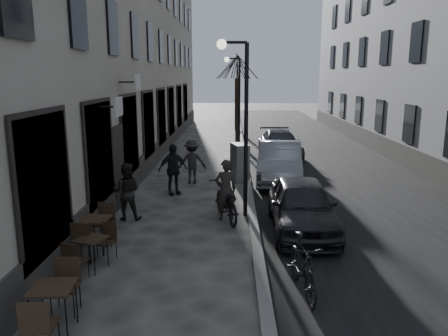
{
  "coord_description": "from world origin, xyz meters",
  "views": [
    {
      "loc": [
        -0.41,
        -6.49,
        4.11
      ],
      "look_at": [
        -0.6,
        4.36,
        1.8
      ],
      "focal_mm": 35.0,
      "sensor_mm": 36.0,
      "label": 1
    }
  ],
  "objects_px": {
    "bicycle": "(226,201)",
    "pedestrian_mid": "(192,162)",
    "bistro_set_b": "(91,250)",
    "bistro_set_c": "(95,231)",
    "pedestrian_near": "(127,192)",
    "tree_far": "(236,68)",
    "moped": "(303,266)",
    "streetlamp_near": "(240,109)",
    "utility_cabinet": "(240,162)",
    "bistro_set_a": "(54,305)",
    "car_near": "(302,205)",
    "streetlamp_far": "(236,93)",
    "car_far": "(280,144)",
    "pedestrian_far": "(173,169)",
    "car_mid": "(280,162)",
    "tree_near": "(237,66)"
  },
  "relations": [
    {
      "from": "pedestrian_far",
      "to": "pedestrian_mid",
      "type": "bearing_deg",
      "value": 42.7
    },
    {
      "from": "utility_cabinet",
      "to": "bistro_set_b",
      "type": "bearing_deg",
      "value": -127.14
    },
    {
      "from": "utility_cabinet",
      "to": "pedestrian_mid",
      "type": "xyz_separation_m",
      "value": [
        -1.86,
        -0.43,
        0.11
      ]
    },
    {
      "from": "tree_near",
      "to": "bistro_set_c",
      "type": "bearing_deg",
      "value": -101.28
    },
    {
      "from": "car_near",
      "to": "bistro_set_c",
      "type": "bearing_deg",
      "value": -162.27
    },
    {
      "from": "pedestrian_near",
      "to": "bistro_set_b",
      "type": "bearing_deg",
      "value": 88.19
    },
    {
      "from": "bicycle",
      "to": "car_far",
      "type": "distance_m",
      "value": 10.21
    },
    {
      "from": "bistro_set_b",
      "to": "pedestrian_mid",
      "type": "height_order",
      "value": "pedestrian_mid"
    },
    {
      "from": "bistro_set_b",
      "to": "moped",
      "type": "distance_m",
      "value": 4.48
    },
    {
      "from": "pedestrian_mid",
      "to": "moped",
      "type": "xyz_separation_m",
      "value": [
        2.89,
        -8.71,
        -0.29
      ]
    },
    {
      "from": "car_near",
      "to": "car_mid",
      "type": "distance_m",
      "value": 5.61
    },
    {
      "from": "pedestrian_near",
      "to": "car_near",
      "type": "relative_size",
      "value": 0.41
    },
    {
      "from": "pedestrian_near",
      "to": "pedestrian_far",
      "type": "relative_size",
      "value": 0.93
    },
    {
      "from": "bistro_set_a",
      "to": "car_mid",
      "type": "xyz_separation_m",
      "value": [
        4.75,
        10.48,
        0.27
      ]
    },
    {
      "from": "streetlamp_near",
      "to": "moped",
      "type": "relative_size",
      "value": 2.74
    },
    {
      "from": "tree_near",
      "to": "bicycle",
      "type": "height_order",
      "value": "tree_near"
    },
    {
      "from": "streetlamp_near",
      "to": "bistro_set_a",
      "type": "height_order",
      "value": "streetlamp_near"
    },
    {
      "from": "bicycle",
      "to": "pedestrian_mid",
      "type": "bearing_deg",
      "value": -88.92
    },
    {
      "from": "bistro_set_c",
      "to": "car_far",
      "type": "bearing_deg",
      "value": 69.84
    },
    {
      "from": "tree_far",
      "to": "moped",
      "type": "xyz_separation_m",
      "value": [
        1.05,
        -25.74,
        -4.1
      ]
    },
    {
      "from": "bistro_set_a",
      "to": "pedestrian_far",
      "type": "relative_size",
      "value": 0.92
    },
    {
      "from": "tree_far",
      "to": "streetlamp_far",
      "type": "bearing_deg",
      "value": -90.46
    },
    {
      "from": "tree_near",
      "to": "pedestrian_near",
      "type": "distance_m",
      "value": 16.23
    },
    {
      "from": "moped",
      "to": "car_mid",
      "type": "bearing_deg",
      "value": 81.13
    },
    {
      "from": "tree_far",
      "to": "moped",
      "type": "height_order",
      "value": "tree_far"
    },
    {
      "from": "tree_near",
      "to": "pedestrian_mid",
      "type": "xyz_separation_m",
      "value": [
        -1.84,
        -11.03,
        -3.82
      ]
    },
    {
      "from": "bicycle",
      "to": "pedestrian_mid",
      "type": "distance_m",
      "value": 4.55
    },
    {
      "from": "bistro_set_b",
      "to": "car_far",
      "type": "xyz_separation_m",
      "value": [
        5.45,
        13.28,
        0.24
      ]
    },
    {
      "from": "pedestrian_mid",
      "to": "pedestrian_near",
      "type": "bearing_deg",
      "value": 59.67
    },
    {
      "from": "bistro_set_a",
      "to": "bicycle",
      "type": "height_order",
      "value": "bicycle"
    },
    {
      "from": "streetlamp_far",
      "to": "moped",
      "type": "height_order",
      "value": "streetlamp_far"
    },
    {
      "from": "bistro_set_c",
      "to": "pedestrian_near",
      "type": "bearing_deg",
      "value": 89.47
    },
    {
      "from": "pedestrian_mid",
      "to": "car_far",
      "type": "xyz_separation_m",
      "value": [
        3.98,
        5.54,
        -0.17
      ]
    },
    {
      "from": "moped",
      "to": "streetlamp_near",
      "type": "bearing_deg",
      "value": 97.77
    },
    {
      "from": "streetlamp_near",
      "to": "utility_cabinet",
      "type": "height_order",
      "value": "streetlamp_near"
    },
    {
      "from": "pedestrian_near",
      "to": "utility_cabinet",
      "type": "bearing_deg",
      "value": -126.8
    },
    {
      "from": "streetlamp_far",
      "to": "pedestrian_near",
      "type": "xyz_separation_m",
      "value": [
        -3.26,
        -12.42,
        -2.32
      ]
    },
    {
      "from": "tree_far",
      "to": "utility_cabinet",
      "type": "xyz_separation_m",
      "value": [
        0.01,
        -16.61,
        -3.92
      ]
    },
    {
      "from": "utility_cabinet",
      "to": "pedestrian_mid",
      "type": "distance_m",
      "value": 1.91
    },
    {
      "from": "tree_near",
      "to": "car_far",
      "type": "height_order",
      "value": "tree_near"
    },
    {
      "from": "streetlamp_near",
      "to": "bistro_set_c",
      "type": "bearing_deg",
      "value": -141.52
    },
    {
      "from": "bistro_set_a",
      "to": "car_near",
      "type": "bearing_deg",
      "value": 41.94
    },
    {
      "from": "streetlamp_near",
      "to": "bicycle",
      "type": "relative_size",
      "value": 2.46
    },
    {
      "from": "bicycle",
      "to": "car_mid",
      "type": "bearing_deg",
      "value": -129.95
    },
    {
      "from": "car_near",
      "to": "pedestrian_near",
      "type": "bearing_deg",
      "value": 171.7
    },
    {
      "from": "utility_cabinet",
      "to": "pedestrian_near",
      "type": "height_order",
      "value": "pedestrian_near"
    },
    {
      "from": "tree_far",
      "to": "pedestrian_far",
      "type": "height_order",
      "value": "tree_far"
    },
    {
      "from": "streetlamp_far",
      "to": "tree_near",
      "type": "relative_size",
      "value": 0.89
    },
    {
      "from": "tree_far",
      "to": "moped",
      "type": "bearing_deg",
      "value": -87.66
    },
    {
      "from": "pedestrian_near",
      "to": "pedestrian_mid",
      "type": "bearing_deg",
      "value": -110.75
    }
  ]
}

